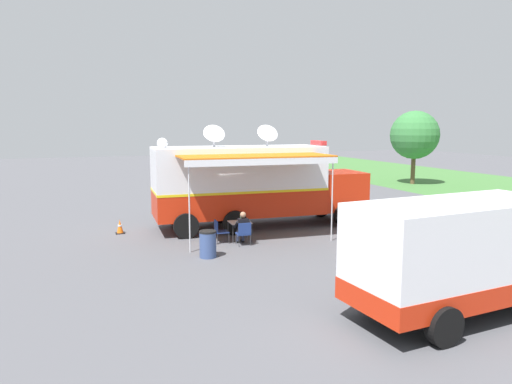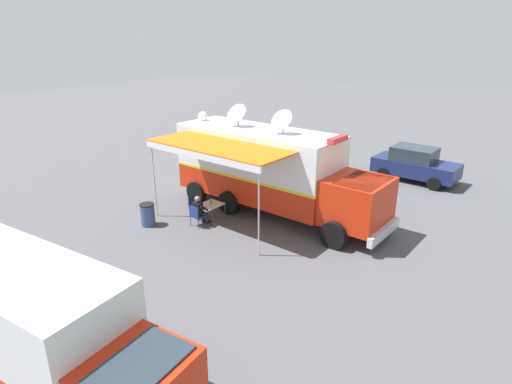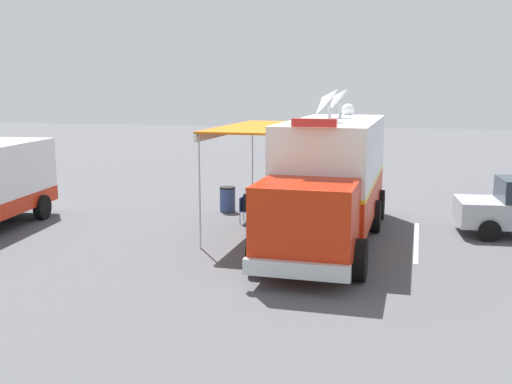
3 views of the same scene
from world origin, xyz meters
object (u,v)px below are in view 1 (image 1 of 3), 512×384
at_px(command_truck, 256,182).
at_px(trash_bin, 208,244).
at_px(folding_table, 240,223).
at_px(folding_chair_at_table, 244,232).
at_px(folding_chair_beside_table, 219,230).
at_px(seated_responder, 242,227).
at_px(car_far_corner, 265,182).
at_px(car_behind_truck, 188,191).
at_px(traffic_cone, 120,227).
at_px(water_bottle, 241,219).
at_px(support_truck, 473,255).

relative_size(command_truck, trash_bin, 10.55).
bearing_deg(folding_table, folding_chair_at_table, -8.09).
relative_size(folding_chair_beside_table, seated_responder, 0.70).
bearing_deg(folding_table, car_far_corner, 153.19).
height_order(folding_table, car_behind_truck, car_behind_truck).
bearing_deg(traffic_cone, folding_chair_at_table, 48.33).
relative_size(folding_chair_beside_table, car_far_corner, 0.20).
xyz_separation_m(trash_bin, car_behind_truck, (-9.91, 1.56, 0.42)).
distance_m(water_bottle, seated_responder, 0.60).
xyz_separation_m(water_bottle, seated_responder, (0.56, -0.12, -0.18)).
bearing_deg(folding_chair_at_table, car_far_corner, 154.41).
xyz_separation_m(folding_table, folding_chair_at_table, (0.80, -0.11, -0.16)).
height_order(folding_table, trash_bin, trash_bin).
distance_m(folding_chair_beside_table, traffic_cone, 4.48).
relative_size(folding_table, seated_responder, 0.67).
relative_size(trash_bin, car_behind_truck, 0.21).
xyz_separation_m(trash_bin, traffic_cone, (-4.70, -2.46, -0.18)).
height_order(seated_responder, trash_bin, seated_responder).
xyz_separation_m(folding_chair_at_table, trash_bin, (1.05, -1.65, -0.06)).
height_order(folding_chair_beside_table, trash_bin, trash_bin).
relative_size(folding_table, car_far_corner, 0.19).
bearing_deg(command_truck, folding_chair_at_table, -28.44).
height_order(seated_responder, support_truck, support_truck).
bearing_deg(traffic_cone, trash_bin, 27.59).
bearing_deg(traffic_cone, car_behind_truck, 142.31).
xyz_separation_m(folding_chair_beside_table, traffic_cone, (-2.95, -3.37, -0.23)).
bearing_deg(car_behind_truck, trash_bin, -8.95).
height_order(trash_bin, support_truck, support_truck).
height_order(car_behind_truck, car_far_corner, same).
relative_size(command_truck, folding_table, 11.43).
bearing_deg(traffic_cone, seated_responder, 49.90).
relative_size(command_truck, folding_chair_at_table, 11.04).
relative_size(folding_chair_at_table, seated_responder, 0.70).
height_order(trash_bin, traffic_cone, trash_bin).
height_order(trash_bin, car_far_corner, car_far_corner).
relative_size(command_truck, water_bottle, 42.87).
xyz_separation_m(command_truck, folding_chair_beside_table, (2.21, -2.31, -1.43)).
bearing_deg(car_far_corner, trash_bin, -29.87).
bearing_deg(traffic_cone, folding_table, 55.93).
bearing_deg(trash_bin, support_truck, 34.43).
relative_size(water_bottle, support_truck, 0.03).
xyz_separation_m(folding_chair_at_table, seated_responder, (-0.19, 0.01, 0.14)).
distance_m(folding_table, car_far_corner, 11.32).
height_order(seated_responder, car_behind_truck, car_behind_truck).
height_order(folding_chair_at_table, car_far_corner, car_far_corner).
distance_m(folding_chair_at_table, folding_chair_beside_table, 1.02).
distance_m(folding_chair_beside_table, car_far_corner, 11.82).
bearing_deg(folding_table, support_truck, 18.44).
bearing_deg(command_truck, water_bottle, -33.78).
distance_m(traffic_cone, car_far_corner, 11.83).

